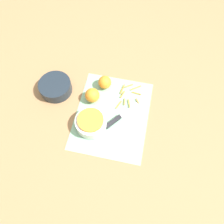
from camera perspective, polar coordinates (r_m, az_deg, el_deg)
name	(u,v)px	position (r m, az deg, el deg)	size (l,w,h in m)	color
ground_plane	(112,115)	(1.15, 0.00, -0.80)	(4.00, 4.00, 0.00)	#9E754C
cutting_board	(112,115)	(1.14, 0.00, -0.73)	(0.47, 0.37, 0.01)	#84B793
bowl_speckled	(91,122)	(1.09, -5.50, -2.71)	(0.16, 0.16, 0.07)	silver
bowl_dark	(56,87)	(1.23, -14.54, 6.35)	(0.17, 0.17, 0.06)	#1E2833
knife	(117,119)	(1.12, 1.20, -1.88)	(0.19, 0.15, 0.02)	#232328
orange_left	(105,82)	(1.20, -1.91, 7.77)	(0.07, 0.07, 0.07)	orange
orange_right	(92,95)	(1.16, -5.18, 4.38)	(0.08, 0.08, 0.08)	orange
peel_pile	(128,95)	(1.20, 4.27, 4.49)	(0.17, 0.12, 0.01)	orange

